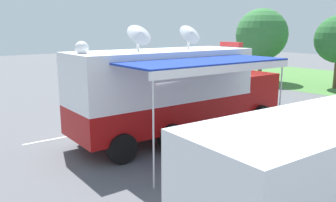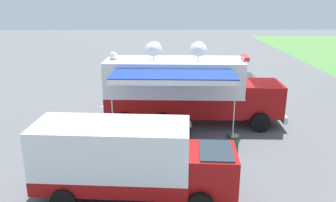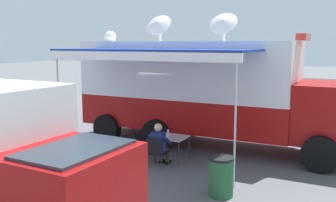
{
  "view_description": "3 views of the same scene",
  "coord_description": "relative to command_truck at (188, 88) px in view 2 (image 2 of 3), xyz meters",
  "views": [
    {
      "loc": [
        10.28,
        -8.22,
        4.28
      ],
      "look_at": [
        0.45,
        -0.11,
        1.63
      ],
      "focal_mm": 37.21,
      "sensor_mm": 36.0,
      "label": 1
    },
    {
      "loc": [
        18.19,
        -0.65,
        6.87
      ],
      "look_at": [
        -0.0,
        -0.32,
        1.23
      ],
      "focal_mm": 37.5,
      "sensor_mm": 36.0,
      "label": 2
    },
    {
      "loc": [
        12.07,
        4.72,
        3.42
      ],
      "look_at": [
        -0.01,
        -0.75,
        1.42
      ],
      "focal_mm": 40.52,
      "sensor_mm": 36.0,
      "label": 3
    }
  ],
  "objects": [
    {
      "name": "seated_responder",
      "position": [
        2.7,
        -0.49,
        -1.3
      ],
      "size": [
        0.68,
        0.57,
        1.25
      ],
      "color": "navy",
      "rests_on": "ground"
    },
    {
      "name": "car_behind_truck",
      "position": [
        -6.98,
        3.17,
        -1.07
      ],
      "size": [
        2.14,
        4.27,
        1.76
      ],
      "color": "#2D2D33",
      "rests_on": "ground"
    },
    {
      "name": "lot_stripe",
      "position": [
        -2.79,
        -2.87,
        -1.94
      ],
      "size": [
        0.35,
        4.8,
        0.01
      ],
      "primitive_type": "cube",
      "rotation": [
        0.0,
        0.0,
        -0.05
      ],
      "color": "silver",
      "rests_on": "ground"
    },
    {
      "name": "folding_chair_at_table",
      "position": [
        2.89,
        -0.5,
        -1.43
      ],
      "size": [
        0.5,
        0.5,
        0.87
      ],
      "color": "black",
      "rests_on": "ground"
    },
    {
      "name": "command_truck",
      "position": [
        0.0,
        0.0,
        0.0
      ],
      "size": [
        5.13,
        9.6,
        4.53
      ],
      "color": "#9E0F0F",
      "rests_on": "ground"
    },
    {
      "name": "folding_table",
      "position": [
        2.09,
        -0.36,
        -1.27
      ],
      "size": [
        0.84,
        0.84,
        0.73
      ],
      "color": "silver",
      "rests_on": "ground"
    },
    {
      "name": "folding_chair_beside_table",
      "position": [
        2.46,
        -1.21,
        -1.43
      ],
      "size": [
        0.5,
        0.5,
        0.87
      ],
      "color": "black",
      "rests_on": "ground"
    },
    {
      "name": "trash_bin",
      "position": [
        4.03,
        1.68,
        -1.49
      ],
      "size": [
        0.57,
        0.57,
        0.91
      ],
      "color": "#235B33",
      "rests_on": "ground"
    },
    {
      "name": "support_truck",
      "position": [
        7.26,
        -2.57,
        -0.56
      ],
      "size": [
        2.77,
        6.95,
        2.7
      ],
      "color": "white",
      "rests_on": "ground"
    },
    {
      "name": "water_bottle",
      "position": [
        2.16,
        -0.48,
        -1.11
      ],
      "size": [
        0.07,
        0.07,
        0.22
      ],
      "color": "silver",
      "rests_on": "folding_table"
    },
    {
      "name": "ground_plane",
      "position": [
        -0.07,
        -0.75,
        -1.95
      ],
      "size": [
        100.0,
        100.0,
        0.0
      ],
      "primitive_type": "plane",
      "color": "#5B5B60"
    }
  ]
}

